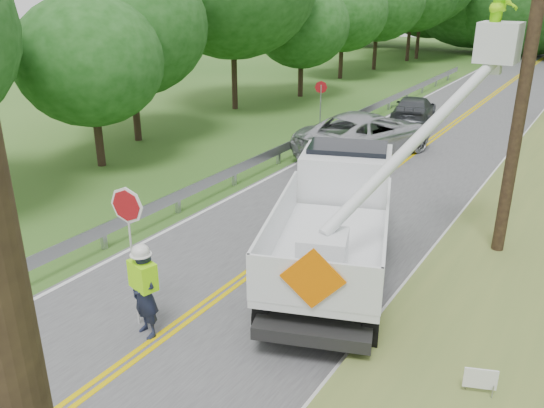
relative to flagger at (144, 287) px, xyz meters
The scene contains 9 objects.
ground 2.08m from the flagger, 79.74° to the right, with size 140.00×140.00×0.00m, color #244F18.
road 12.32m from the flagger, 88.54° to the left, with size 7.20×96.00×0.03m.
guardrail 13.70m from the flagger, 105.71° to the left, with size 0.18×48.00×0.77m.
flagger is the anchor object (origin of this frame).
bucket_truck 5.72m from the flagger, 69.97° to the left, with size 5.32×7.63×7.05m.
suv_silver 14.21m from the flagger, 95.29° to the left, with size 3.01×6.52×1.81m, color #B8BAC0.
suv_darkgrey 20.69m from the flagger, 94.10° to the left, with size 1.93×4.74×1.38m, color #3C4045.
stop_sign_permanent 16.17m from the flagger, 105.09° to the left, with size 0.52×0.25×2.63m.
yard_sign 6.37m from the flagger, 12.85° to the left, with size 0.52×0.22×0.79m.
Camera 1 is at (6.90, -4.98, 6.69)m, focal length 36.53 mm.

